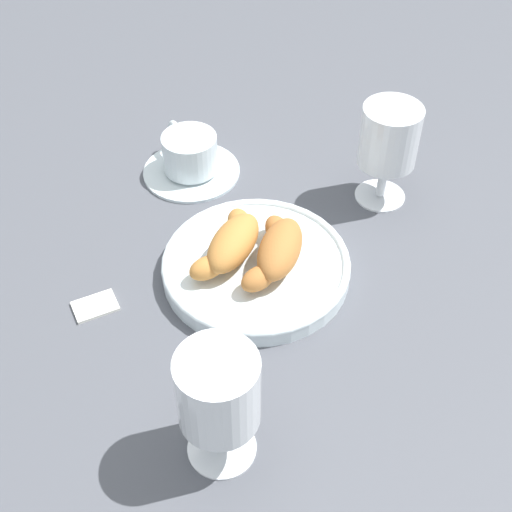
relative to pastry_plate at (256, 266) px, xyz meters
name	(u,v)px	position (x,y,z in m)	size (l,w,h in m)	color
ground_plane	(268,272)	(0.01, -0.01, -0.01)	(2.20, 2.20, 0.00)	#4C4F56
pastry_plate	(256,266)	(0.00, 0.00, 0.00)	(0.23, 0.23, 0.02)	silver
croissant_large	(276,251)	(0.00, -0.02, 0.03)	(0.14, 0.08, 0.04)	#AD6B33
croissant_small	(231,243)	(-0.01, 0.03, 0.03)	(0.14, 0.06, 0.04)	#BC7A38
coffee_cup_near	(190,157)	(0.14, 0.17, 0.01)	(0.14, 0.14, 0.06)	silver
juice_glass_left	(389,141)	(0.20, -0.09, 0.08)	(0.08, 0.08, 0.14)	white
juice_glass_right	(218,394)	(-0.23, -0.07, 0.08)	(0.08, 0.08, 0.14)	white
sugar_packet	(95,305)	(-0.13, 0.15, -0.01)	(0.05, 0.03, 0.01)	white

